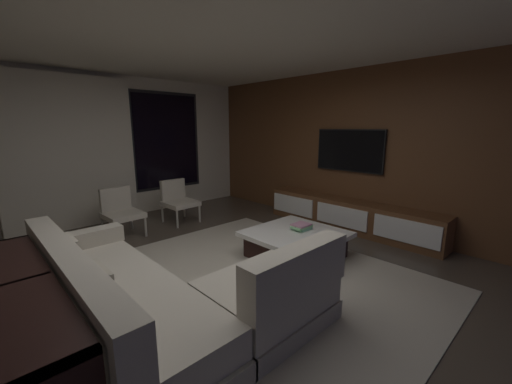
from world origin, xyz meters
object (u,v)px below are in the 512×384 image
accent_chair_by_curtain (120,210)px  media_console (350,216)px  coffee_table (296,244)px  accent_chair_near_window (178,199)px  console_table_behind_couch (25,325)px  book_stack_on_coffee_table (302,227)px  mounted_tv (349,150)px  sectional_couch (159,298)px

accent_chair_by_curtain → media_console: (2.93, -2.45, -0.18)m
coffee_table → accent_chair_near_window: accent_chair_near_window is taller
coffee_table → console_table_behind_couch: size_ratio=0.55×
book_stack_on_coffee_table → accent_chair_by_curtain: bearing=121.2°
mounted_tv → sectional_couch: bearing=-173.6°
media_console → console_table_behind_couch: bearing=-178.8°
mounted_tv → console_table_behind_couch: size_ratio=0.59×
coffee_table → book_stack_on_coffee_table: size_ratio=3.98×
book_stack_on_coffee_table → accent_chair_near_window: accent_chair_near_window is taller
book_stack_on_coffee_table → media_console: media_console is taller
mounted_tv → coffee_table: bearing=-171.1°
coffee_table → accent_chair_near_window: (-0.31, 2.57, 0.25)m
coffee_table → media_console: media_console is taller
mounted_tv → console_table_behind_couch: mounted_tv is taller
accent_chair_by_curtain → coffee_table: bearing=-61.4°
media_console → console_table_behind_couch: (-4.51, -0.09, 0.16)m
accent_chair_near_window → media_console: (1.86, -2.50, -0.18)m
accent_chair_near_window → console_table_behind_couch: (-2.65, -2.59, -0.02)m
media_console → console_table_behind_couch: console_table_behind_couch is taller
coffee_table → console_table_behind_couch: (-2.96, -0.02, 0.23)m
book_stack_on_coffee_table → media_console: bearing=2.1°
accent_chair_by_curtain → mounted_tv: size_ratio=0.63×
book_stack_on_coffee_table → media_console: size_ratio=0.09×
coffee_table → media_console: bearing=2.7°
console_table_behind_couch → sectional_couch: bearing=-8.0°
sectional_couch → console_table_behind_couch: (-0.91, 0.13, 0.12)m
coffee_table → accent_chair_near_window: bearing=96.8°
accent_chair_by_curtain → console_table_behind_couch: bearing=-121.9°
coffee_table → console_table_behind_couch: console_table_behind_couch is taller
sectional_couch → book_stack_on_coffee_table: (2.19, 0.17, 0.11)m
coffee_table → accent_chair_by_curtain: accent_chair_by_curtain is taller
coffee_table → book_stack_on_coffee_table: 0.26m
sectional_couch → accent_chair_near_window: size_ratio=3.21×
accent_chair_near_window → accent_chair_by_curtain: size_ratio=1.00×
book_stack_on_coffee_table → accent_chair_by_curtain: size_ratio=0.37×
sectional_couch → mounted_tv: size_ratio=2.01×
sectional_couch → accent_chair_near_window: sectional_couch is taller
coffee_table → accent_chair_near_window: 2.60m
book_stack_on_coffee_table → accent_chair_by_curtain: accent_chair_by_curtain is taller
accent_chair_near_window → console_table_behind_couch: accent_chair_near_window is taller
sectional_couch → accent_chair_by_curtain: size_ratio=3.21×
media_console → mounted_tv: bearing=47.6°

